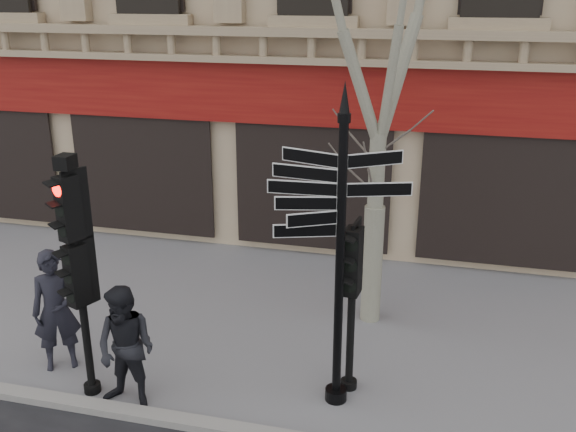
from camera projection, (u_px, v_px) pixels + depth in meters
name	position (u px, v px, depth m)	size (l,w,h in m)	color
ground	(245.00, 374.00, 10.00)	(80.00, 80.00, 0.00)	slate
kerb	(214.00, 427.00, 8.70)	(80.00, 0.25, 0.12)	gray
fingerpost	(342.00, 198.00, 8.34)	(2.18, 2.18, 4.62)	black
traffic_signal_main	(76.00, 250.00, 8.79)	(0.48, 0.42, 3.63)	black
traffic_signal_secondary	(353.00, 279.00, 9.06)	(0.46, 0.35, 2.58)	black
pedestrian_a	(56.00, 310.00, 9.89)	(0.72, 0.47, 1.97)	black
pedestrian_b	(126.00, 349.00, 8.96)	(0.90, 0.70, 1.85)	black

